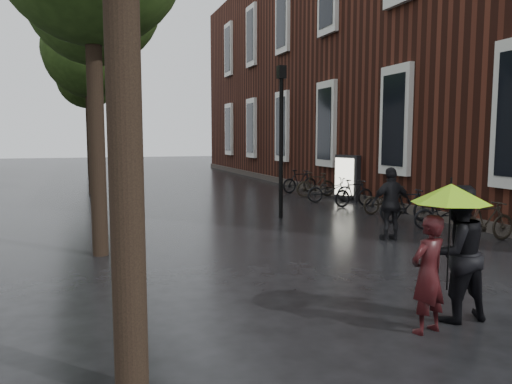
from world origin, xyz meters
name	(u,v)px	position (x,y,z in m)	size (l,w,h in m)	color
brick_building	(379,69)	(10.47, 19.46, 5.99)	(10.20, 33.20, 12.00)	#38160F
street_trees	(90,30)	(-3.99, 15.91, 6.34)	(4.33, 34.03, 8.91)	black
person_burgundy	(428,274)	(-0.35, 1.34, 0.75)	(0.55, 0.36, 1.50)	black
person_black	(456,253)	(0.28, 1.58, 0.91)	(0.89, 0.69, 1.83)	black
lime_umbrella	(451,194)	(0.01, 1.41, 1.74)	(0.98, 0.98, 1.46)	black
pedestrian_walking	(391,204)	(2.51, 6.36, 0.87)	(1.02, 0.43, 1.74)	black
parked_bicycles	(363,195)	(4.59, 11.05, 0.48)	(2.17, 11.50, 1.03)	black
ad_lightbox	(347,178)	(5.22, 13.28, 0.89)	(0.27, 1.17, 1.76)	black
lamp_post	(281,127)	(1.24, 10.22, 2.76)	(0.23, 0.23, 4.54)	black
cycle_sign	(124,156)	(-2.74, 18.52, 1.62)	(0.13, 0.45, 2.46)	#262628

